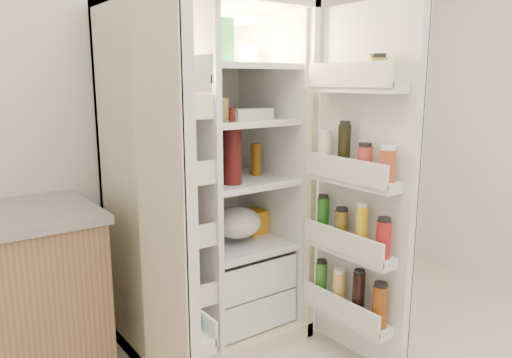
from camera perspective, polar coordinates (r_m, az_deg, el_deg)
wall_back at (r=2.89m, az=-9.37°, el=10.18°), size 4.00×0.02×2.70m
refrigerator at (r=2.66m, az=-5.90°, el=-3.06°), size 0.92×0.70×1.80m
freezer_door at (r=1.88m, az=-10.38°, el=-4.71°), size 0.15×0.40×1.72m
fridge_door at (r=2.39m, az=12.33°, el=-1.80°), size 0.17×0.58×1.72m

